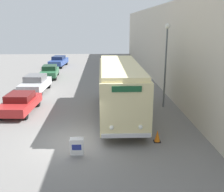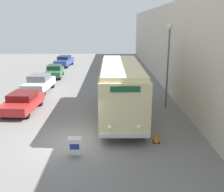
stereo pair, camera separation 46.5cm
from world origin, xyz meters
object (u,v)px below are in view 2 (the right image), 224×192
(streetlamp, at_px, (168,54))
(parked_car_mid, at_px, (39,83))
(parked_car_near, at_px, (22,102))
(parked_car_far, at_px, (55,71))
(parked_car_distant, at_px, (64,61))
(sign_board, at_px, (75,147))
(traffic_cone, at_px, (156,137))
(vintage_bus, at_px, (121,87))

(streetlamp, distance_m, parked_car_mid, 11.83)
(parked_car_near, bearing_deg, streetlamp, 8.05)
(parked_car_near, xyz_separation_m, parked_car_far, (-0.19, 11.83, 0.04))
(streetlamp, distance_m, parked_car_near, 10.64)
(parked_car_distant, bearing_deg, parked_car_far, -83.23)
(sign_board, distance_m, traffic_cone, 4.23)
(parked_car_near, bearing_deg, parked_car_distant, 94.66)
(traffic_cone, bearing_deg, parked_car_near, 149.34)
(vintage_bus, xyz_separation_m, parked_car_near, (-6.78, 0.95, -1.26))
(vintage_bus, height_order, parked_car_far, vintage_bus)
(vintage_bus, bearing_deg, streetlamp, 27.82)
(streetlamp, xyz_separation_m, traffic_cone, (-1.67, -5.82, -3.57))
(sign_board, height_order, parked_car_mid, parked_car_mid)
(streetlamp, bearing_deg, parked_car_far, 133.10)
(sign_board, relative_size, traffic_cone, 1.34)
(parked_car_distant, xyz_separation_m, traffic_cone, (8.86, -24.68, -0.46))
(streetlamp, relative_size, parked_car_distant, 1.21)
(vintage_bus, distance_m, parked_car_mid, 9.65)
(vintage_bus, bearing_deg, parked_car_distant, 109.22)
(vintage_bus, bearing_deg, parked_car_near, 172.02)
(parked_car_near, bearing_deg, traffic_cone, -27.20)
(sign_board, distance_m, parked_car_mid, 12.74)
(vintage_bus, relative_size, parked_car_distant, 1.89)
(traffic_cone, bearing_deg, sign_board, -162.27)
(streetlamp, distance_m, traffic_cone, 7.03)
(parked_car_near, relative_size, parked_car_far, 0.96)
(parked_car_near, height_order, parked_car_distant, parked_car_distant)
(sign_board, xyz_separation_m, parked_car_near, (-4.42, 6.30, 0.27))
(parked_car_near, height_order, traffic_cone, parked_car_near)
(sign_board, distance_m, parked_car_far, 18.71)
(streetlamp, relative_size, parked_car_far, 1.35)
(parked_car_far, distance_m, parked_car_distant, 7.84)
(streetlamp, distance_m, parked_car_far, 15.41)
(vintage_bus, bearing_deg, sign_board, -113.77)
(sign_board, relative_size, streetlamp, 0.15)
(parked_car_mid, relative_size, traffic_cone, 6.88)
(streetlamp, xyz_separation_m, parked_car_distant, (-10.53, 18.86, -3.11))
(sign_board, height_order, traffic_cone, sign_board)
(streetlamp, bearing_deg, sign_board, -128.69)
(parked_car_mid, xyz_separation_m, parked_car_distant, (-0.14, 14.13, 0.00))
(vintage_bus, height_order, streetlamp, streetlamp)
(parked_car_mid, relative_size, parked_car_far, 1.00)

